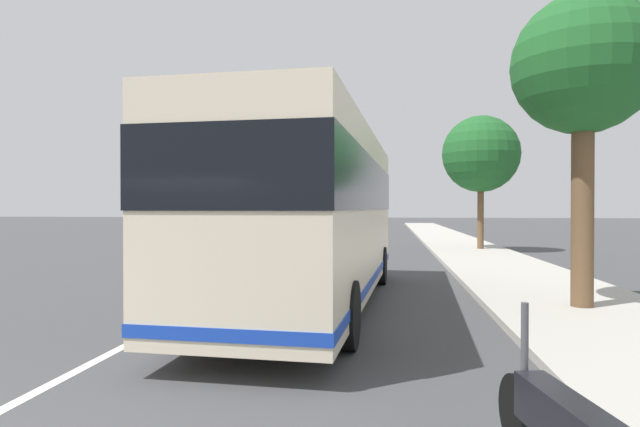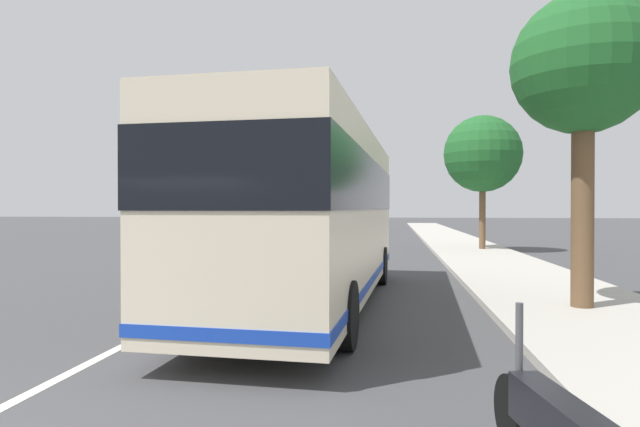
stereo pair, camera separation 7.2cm
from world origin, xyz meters
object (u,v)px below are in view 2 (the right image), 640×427
(coach_bus, at_px, (314,209))
(car_oncoming, at_px, (305,226))
(car_behind_bus, at_px, (335,221))
(roadside_tree_far_block, at_px, (483,154))
(car_side_street, at_px, (371,221))
(roadside_tree_mid_block, at_px, (583,69))

(coach_bus, bearing_deg, car_oncoming, 13.19)
(car_behind_bus, distance_m, roadside_tree_far_block, 30.24)
(car_side_street, relative_size, roadside_tree_mid_block, 0.66)
(car_oncoming, bearing_deg, coach_bus, 14.09)
(car_oncoming, bearing_deg, car_side_street, 165.13)
(coach_bus, relative_size, car_oncoming, 2.24)
(car_side_street, bearing_deg, car_behind_bus, 62.84)
(coach_bus, relative_size, car_side_street, 2.59)
(car_oncoming, distance_m, roadside_tree_mid_block, 30.28)
(coach_bus, distance_m, car_oncoming, 28.51)
(car_oncoming, xyz_separation_m, car_behind_bus, (14.54, -0.65, -0.03))
(roadside_tree_mid_block, bearing_deg, car_oncoming, 19.92)
(car_behind_bus, relative_size, roadside_tree_far_block, 0.72)
(car_side_street, bearing_deg, roadside_tree_mid_block, -176.06)
(coach_bus, distance_m, car_behind_bus, 42.82)
(car_side_street, xyz_separation_m, roadside_tree_far_block, (-26.63, -6.33, 3.84))
(car_side_street, height_order, car_behind_bus, car_side_street)
(coach_bus, bearing_deg, car_behind_bus, 8.93)
(car_behind_bus, bearing_deg, roadside_tree_mid_block, 14.09)
(car_behind_bus, bearing_deg, car_side_street, 68.39)
(car_side_street, bearing_deg, coach_bus, 176.67)
(roadside_tree_far_block, bearing_deg, coach_bus, 158.04)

